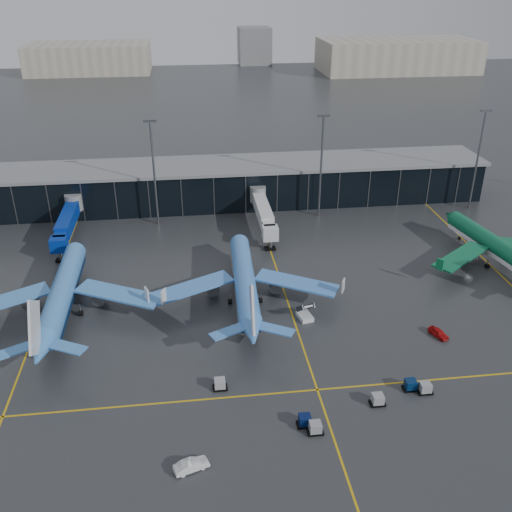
{
  "coord_description": "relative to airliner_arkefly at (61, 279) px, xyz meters",
  "views": [
    {
      "loc": [
        -7.5,
        -79.77,
        56.32
      ],
      "look_at": [
        5.0,
        18.0,
        6.0
      ],
      "focal_mm": 40.0,
      "sensor_mm": 36.0,
      "label": 1
    }
  ],
  "objects": [
    {
      "name": "ground",
      "position": [
        30.81,
        -12.33,
        -6.63
      ],
      "size": [
        600.0,
        600.0,
        0.0
      ],
      "primitive_type": "plane",
      "color": "#282B2D",
      "rests_on": "ground"
    },
    {
      "name": "terminal_pier",
      "position": [
        30.81,
        49.67,
        -1.21
      ],
      "size": [
        142.0,
        17.0,
        10.7
      ],
      "color": "black",
      "rests_on": "ground"
    },
    {
      "name": "service_van_white",
      "position": [
        21.82,
        -40.08,
        -5.9
      ],
      "size": [
        4.7,
        2.87,
        1.46
      ],
      "primitive_type": "imported",
      "rotation": [
        0.0,
        0.0,
        1.89
      ],
      "color": "silver",
      "rests_on": "ground"
    },
    {
      "name": "mobile_airstair",
      "position": [
        42.85,
        -8.19,
        -5.86
      ],
      "size": [
        2.82,
        3.59,
        3.45
      ],
      "rotation": [
        0.0,
        0.0,
        0.21
      ],
      "color": "silver",
      "rests_on": "ground"
    },
    {
      "name": "service_van_red",
      "position": [
        64.29,
        -16.42,
        -5.97
      ],
      "size": [
        2.92,
        4.22,
        1.33
      ],
      "primitive_type": "imported",
      "rotation": [
        0.0,
        0.0,
        0.38
      ],
      "color": "#AB0D0D",
      "rests_on": "ground"
    },
    {
      "name": "baggage_carts",
      "position": [
        43.67,
        -30.98,
        -5.87
      ],
      "size": [
        32.16,
        12.12,
        1.7
      ],
      "color": "black",
      "rests_on": "ground"
    },
    {
      "name": "airliner_arkefly",
      "position": [
        0.0,
        0.0,
        0.0
      ],
      "size": [
        38.01,
        43.26,
        13.27
      ],
      "primitive_type": null,
      "rotation": [
        0.0,
        0.0,
        0.0
      ],
      "color": "#4085D5",
      "rests_on": "ground"
    },
    {
      "name": "airliner_klm_near",
      "position": [
        32.93,
        0.43,
        -0.2
      ],
      "size": [
        38.47,
        43.36,
        12.87
      ],
      "primitive_type": null,
      "rotation": [
        0.0,
        0.0,
        -0.04
      ],
      "color": "#4282D9",
      "rests_on": "ground"
    },
    {
      "name": "flood_masts",
      "position": [
        35.81,
        37.67,
        7.18
      ],
      "size": [
        203.0,
        0.5,
        25.5
      ],
      "color": "#595B60",
      "rests_on": "ground"
    },
    {
      "name": "jet_bridges",
      "position": [
        -4.19,
        30.65,
        -2.08
      ],
      "size": [
        94.0,
        27.5,
        7.2
      ],
      "color": "#595B60",
      "rests_on": "ground"
    },
    {
      "name": "taxi_lines",
      "position": [
        40.81,
        -1.72,
        -6.62
      ],
      "size": [
        220.0,
        120.0,
        0.02
      ],
      "color": "gold",
      "rests_on": "ground"
    },
    {
      "name": "airliner_aer_lingus",
      "position": [
        86.83,
        8.11,
        -0.49
      ],
      "size": [
        41.18,
        45.19,
        12.29
      ],
      "primitive_type": null,
      "rotation": [
        0.0,
        0.0,
        0.16
      ],
      "color": "#0B603A",
      "rests_on": "ground"
    },
    {
      "name": "distant_hangars",
      "position": [
        80.75,
        257.74,
        2.16
      ],
      "size": [
        260.0,
        71.0,
        22.0
      ],
      "color": "#B2AD99",
      "rests_on": "ground"
    }
  ]
}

